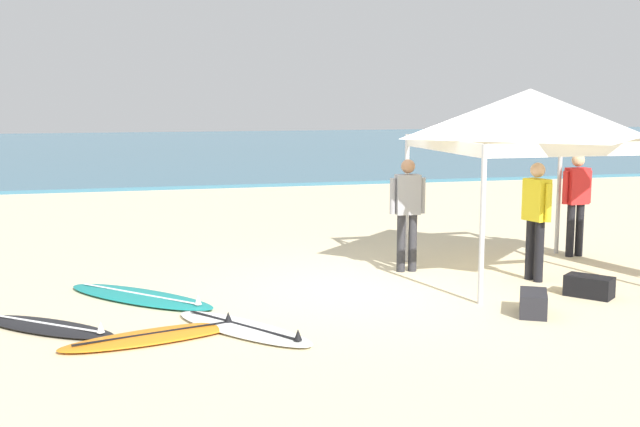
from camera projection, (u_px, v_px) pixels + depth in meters
name	position (u px, v px, depth m)	size (l,w,h in m)	color
ground_plane	(372.00, 287.00, 11.02)	(80.00, 80.00, 0.00)	beige
sea	(186.00, 148.00, 40.27)	(80.00, 36.00, 0.10)	#386B84
canopy_tent	(530.00, 114.00, 11.42)	(2.84, 2.84, 2.75)	#B7B7BC
surfboard_black	(48.00, 327.00, 9.00)	(1.79, 1.61, 0.19)	black
surfboard_teal	(140.00, 296.00, 10.37)	(2.16, 2.22, 0.19)	#19847F
surfboard_orange	(156.00, 336.00, 8.66)	(2.19, 1.11, 0.19)	orange
surfboard_white	(243.00, 328.00, 8.95)	(1.65, 2.02, 0.19)	white
person_grey	(407.00, 207.00, 11.88)	(0.55, 0.25, 1.71)	#2D2D33
person_yellow	(536.00, 213.00, 11.28)	(0.31, 0.53, 1.71)	black
person_red	(577.00, 197.00, 13.02)	(0.55, 0.25, 1.71)	black
gear_bag_near_tent	(533.00, 303.00, 9.63)	(0.60, 0.32, 0.28)	#232328
gear_bag_by_pole	(589.00, 286.00, 10.48)	(0.60, 0.32, 0.28)	black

